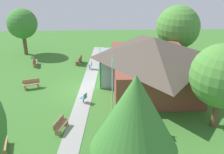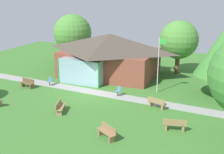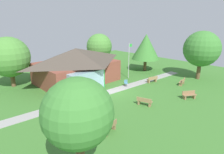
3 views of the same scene
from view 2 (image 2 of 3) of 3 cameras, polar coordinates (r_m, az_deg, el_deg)
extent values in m
plane|color=#3D752D|center=(24.65, -3.63, -3.54)|extent=(44.00, 44.00, 0.00)
cube|color=brown|center=(30.19, -0.39, 3.03)|extent=(9.68, 6.97, 2.74)
pyramid|color=#4C4238|center=(29.73, -0.40, 7.25)|extent=(10.68, 7.97, 1.78)
cube|color=#8CB2BF|center=(27.25, -6.48, 1.11)|extent=(4.36, 1.20, 2.46)
cylinder|color=green|center=(27.84, -11.02, 1.24)|extent=(0.12, 0.12, 2.46)
cylinder|color=green|center=(25.80, -2.85, 0.29)|extent=(0.12, 0.12, 2.46)
cube|color=#999993|center=(24.97, -3.26, -3.22)|extent=(25.40, 3.30, 0.03)
cylinder|color=silver|center=(24.60, 9.53, 2.33)|extent=(0.08, 0.08, 5.00)
cube|color=green|center=(24.10, 10.48, 7.22)|extent=(0.60, 0.02, 0.40)
cube|color=olive|center=(17.19, -1.21, -11.30)|extent=(1.51, 1.16, 0.06)
cube|color=olive|center=(16.92, -0.10, -12.77)|extent=(0.35, 0.42, 0.39)
cube|color=olive|center=(17.71, -2.26, -11.35)|extent=(0.35, 0.42, 0.39)
cube|color=olive|center=(17.19, -0.69, -10.51)|extent=(1.31, 0.84, 0.36)
cube|color=#9E7A51|center=(21.84, 9.32, -5.20)|extent=(1.56, 0.88, 0.06)
cube|color=#9E7A51|center=(22.20, 8.07, -5.49)|extent=(0.28, 0.43, 0.39)
cube|color=#9E7A51|center=(21.69, 10.54, -6.15)|extent=(0.28, 0.43, 0.39)
cube|color=#9E7A51|center=(21.61, 9.09, -4.83)|extent=(1.45, 0.52, 0.36)
cube|color=olive|center=(23.63, -22.23, -5.22)|extent=(0.24, 0.43, 0.39)
cube|color=#9E7A51|center=(21.08, -10.55, -6.09)|extent=(0.87, 1.56, 0.06)
cube|color=#9E7A51|center=(21.67, -10.15, -6.15)|extent=(0.43, 0.27, 0.39)
cube|color=#9E7A51|center=(20.70, -10.89, -7.32)|extent=(0.43, 0.27, 0.39)
cube|color=#9E7A51|center=(21.05, -11.08, -5.54)|extent=(0.51, 1.45, 0.36)
cube|color=brown|center=(27.33, -17.20, -1.22)|extent=(1.55, 0.66, 0.06)
cube|color=brown|center=(27.02, -16.36, -1.92)|extent=(0.22, 0.42, 0.39)
cube|color=brown|center=(27.80, -17.93, -1.54)|extent=(0.22, 0.42, 0.39)
cube|color=brown|center=(27.39, -16.95, -0.70)|extent=(1.49, 0.28, 0.36)
cube|color=#9E7A51|center=(18.62, 12.81, -9.43)|extent=(1.56, 0.77, 0.06)
cube|color=#9E7A51|center=(18.69, 11.05, -10.08)|extent=(0.25, 0.43, 0.39)
cube|color=#9E7A51|center=(18.78, 14.46, -10.18)|extent=(0.25, 0.43, 0.39)
cube|color=#9E7A51|center=(18.35, 12.89, -9.10)|extent=(1.48, 0.40, 0.36)
cube|color=teal|center=(23.95, 1.16, -3.00)|extent=(0.60, 0.60, 0.04)
cube|color=teal|center=(24.00, 1.53, -2.40)|extent=(0.40, 0.25, 0.40)
cylinder|color=#4C4C51|center=(24.03, 1.15, -3.51)|extent=(0.10, 0.10, 0.42)
cylinder|color=#4C4C51|center=(24.10, 1.15, -3.96)|extent=(0.36, 0.36, 0.02)
cube|color=teal|center=(27.33, -12.81, -0.90)|extent=(0.46, 0.46, 0.04)
cube|color=teal|center=(27.42, -12.59, -0.35)|extent=(0.44, 0.06, 0.40)
cylinder|color=#4C4C51|center=(27.40, -12.78, -1.36)|extent=(0.10, 0.10, 0.42)
cylinder|color=#4C4C51|center=(27.46, -12.76, -1.75)|extent=(0.36, 0.36, 0.02)
cylinder|color=brown|center=(31.57, 13.35, 2.70)|extent=(0.49, 0.49, 2.22)
sphere|color=#4C8C38|center=(31.05, 13.68, 7.50)|extent=(4.19, 4.19, 4.19)
cylinder|color=brown|center=(25.37, 21.18, -1.77)|extent=(0.50, 0.50, 1.93)
cone|color=#3D7F33|center=(24.65, 21.90, 4.76)|extent=(4.42, 4.42, 3.98)
cylinder|color=brown|center=(36.70, -7.98, 4.69)|extent=(0.52, 0.52, 1.91)
sphere|color=#4C8C38|center=(36.23, -8.15, 8.98)|extent=(4.85, 4.85, 4.85)
camera|label=1|loc=(25.32, 49.94, 15.80)|focal=42.59mm
camera|label=3|loc=(25.54, -54.53, 8.78)|focal=30.28mm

